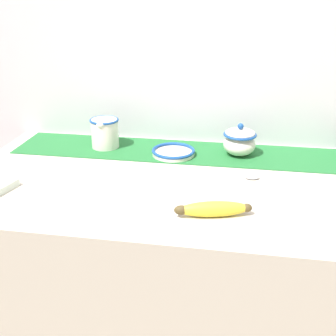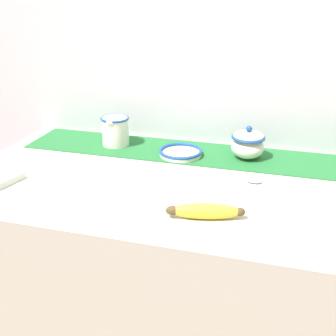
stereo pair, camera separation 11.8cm
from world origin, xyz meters
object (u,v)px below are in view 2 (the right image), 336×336
Objects in this scene: sugar_bowl at (248,144)px; banana at (205,211)px; cream_pitcher at (115,130)px; small_dish at (181,152)px; spoon at (251,181)px.

sugar_bowl is 0.57× the size of banana.
cream_pitcher is 0.25m from small_dish.
small_dish is 0.28m from spoon.
small_dish is at bearing 112.49° from banana.
small_dish is (0.24, -0.04, -0.04)m from cream_pitcher.
cream_pitcher reaches higher than small_dish.
banana is at bearing -67.51° from small_dish.
sugar_bowl is 0.22m from small_dish.
banana is (0.40, -0.42, -0.04)m from cream_pitcher.
cream_pitcher reaches higher than spoon.
banana is (-0.06, -0.42, -0.03)m from sugar_bowl.
cream_pitcher is 0.53m from spoon.
banana is at bearing -46.14° from cream_pitcher.
sugar_bowl is 0.19m from spoon.
sugar_bowl is (0.46, -0.00, -0.01)m from cream_pitcher.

